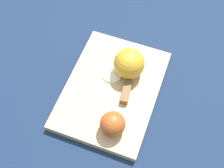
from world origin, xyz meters
The scene contains 6 objects.
ground_plane centered at (0.00, 0.00, 0.00)m, with size 4.00×4.00×0.00m, color #14233D.
cutting_board centered at (0.00, 0.00, 0.01)m, with size 0.36×0.28×0.02m.
apple_half_left centered at (-0.12, -0.03, 0.05)m, with size 0.06×0.06×0.06m.
apple_half_right centered at (0.06, -0.03, 0.06)m, with size 0.08×0.08×0.08m.
knife centered at (0.00, -0.04, 0.03)m, with size 0.16×0.02×0.02m.
apple_slice centered at (0.04, 0.01, 0.02)m, with size 0.06×0.06×0.00m.
Camera 1 is at (-0.41, -0.10, 0.76)m, focal length 50.00 mm.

